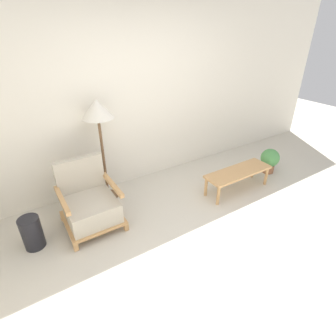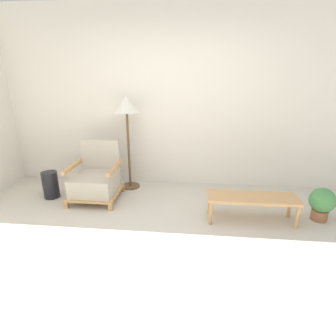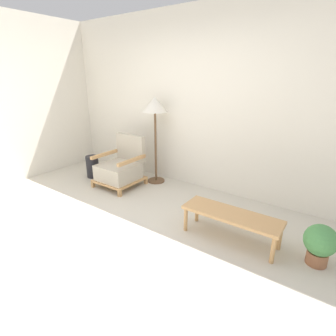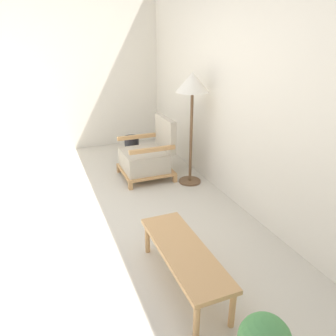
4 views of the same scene
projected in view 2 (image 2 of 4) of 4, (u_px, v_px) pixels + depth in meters
ground_plane at (152, 263)px, 2.51m from camera, size 14.00×14.00×0.00m
wall_back at (172, 100)px, 3.99m from camera, size 8.00×0.06×2.70m
armchair at (96, 179)px, 3.74m from camera, size 0.66×0.67×0.81m
floor_lamp at (127, 110)px, 3.83m from camera, size 0.41×0.41×1.43m
coffee_table at (252, 200)px, 3.15m from camera, size 1.07×0.35×0.33m
vase at (51, 185)px, 3.81m from camera, size 0.22×0.22×0.39m
potted_plant at (322, 202)px, 3.19m from camera, size 0.30×0.30×0.42m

